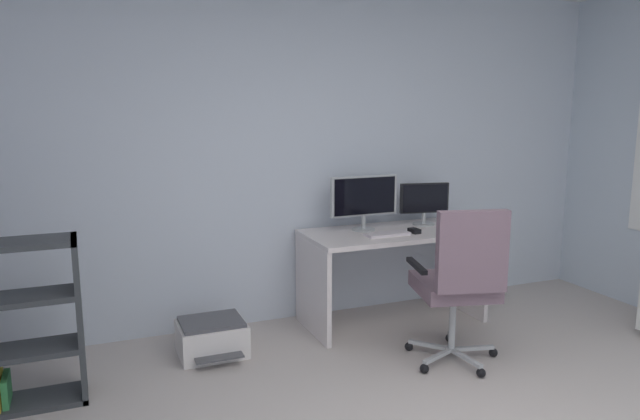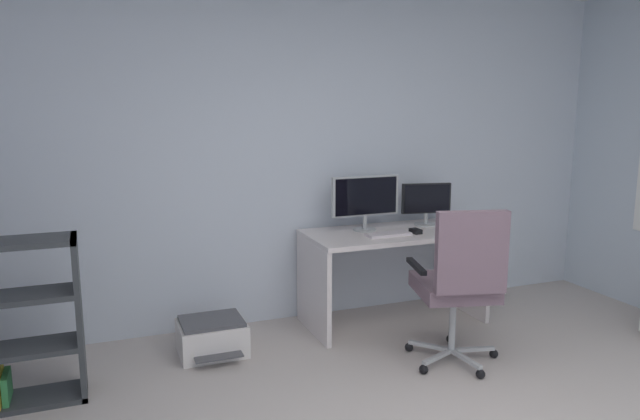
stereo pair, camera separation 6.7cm
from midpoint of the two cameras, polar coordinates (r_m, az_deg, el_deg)
The scene contains 8 objects.
wall_back at distance 4.68m, azimuth -2.08°, elevation 5.24°, with size 5.50×0.10×2.61m, color silver.
desk at distance 4.70m, azimuth 7.46°, elevation -4.37°, with size 1.37×0.67×0.73m.
monitor_main at distance 4.61m, azimuth 4.77°, elevation 1.15°, with size 0.55×0.18×0.43m.
monitor_secondary at distance 4.88m, azimuth 10.51°, elevation 0.85°, with size 0.40×0.18×0.34m.
keyboard at distance 4.49m, azimuth 6.97°, elevation -2.31°, with size 0.34×0.13×0.02m, color silver.
computer_mouse at distance 4.60m, azimuth 9.53°, elevation -2.00°, with size 0.06×0.10×0.03m, color black.
office_chair at distance 3.95m, azimuth 13.69°, elevation -6.41°, with size 0.64×0.66×1.07m.
printer at distance 4.26m, azimuth -9.82°, elevation -11.85°, with size 0.45×0.46×0.25m.
Camera 2 is at (-1.49, -1.63, 1.72)m, focal length 33.49 mm.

